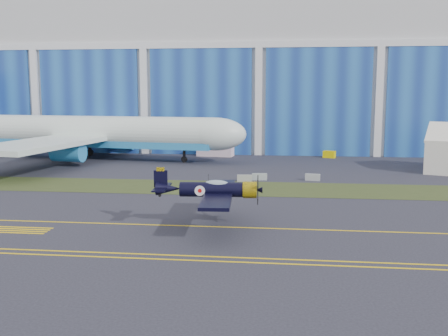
# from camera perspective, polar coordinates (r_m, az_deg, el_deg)

# --- Properties ---
(ground) EXTENTS (260.00, 260.00, 0.00)m
(ground) POSITION_cam_1_polar(r_m,az_deg,el_deg) (51.50, 0.80, -5.05)
(ground) COLOR #2C2D38
(ground) RESTS_ON ground
(grass_median) EXTENTS (260.00, 10.00, 0.02)m
(grass_median) POSITION_cam_1_polar(r_m,az_deg,el_deg) (65.14, 2.08, -2.21)
(grass_median) COLOR #475128
(grass_median) RESTS_ON ground
(hangar) EXTENTS (220.00, 45.70, 30.00)m
(hangar) POSITION_cam_1_polar(r_m,az_deg,el_deg) (121.78, 4.37, 9.69)
(hangar) COLOR silver
(hangar) RESTS_ON ground
(taxiway_centreline) EXTENTS (200.00, 0.20, 0.02)m
(taxiway_centreline) POSITION_cam_1_polar(r_m,az_deg,el_deg) (46.67, 0.17, -6.44)
(taxiway_centreline) COLOR yellow
(taxiway_centreline) RESTS_ON ground
(edge_line_near) EXTENTS (80.00, 0.20, 0.02)m
(edge_line_near) POSITION_cam_1_polar(r_m,az_deg,el_deg) (37.63, -1.52, -10.08)
(edge_line_near) COLOR yellow
(edge_line_near) RESTS_ON ground
(edge_line_far) EXTENTS (80.00, 0.20, 0.02)m
(edge_line_far) POSITION_cam_1_polar(r_m,az_deg,el_deg) (38.57, -1.30, -9.62)
(edge_line_far) COLOR yellow
(edge_line_far) RESTS_ON ground
(hold_short_ladder) EXTENTS (6.00, 2.40, 0.02)m
(hold_short_ladder) POSITION_cam_1_polar(r_m,az_deg,el_deg) (49.19, -21.73, -6.27)
(hold_short_ladder) COLOR yellow
(hold_short_ladder) RESTS_ON ground
(warbird) EXTENTS (11.41, 13.47, 3.80)m
(warbird) POSITION_cam_1_polar(r_m,az_deg,el_deg) (45.77, -1.32, -2.35)
(warbird) COLOR black
(warbird) RESTS_ON ground
(jetliner) EXTENTS (69.64, 61.58, 21.86)m
(jetliner) POSITION_cam_1_polar(r_m,az_deg,el_deg) (95.85, -14.34, 7.45)
(jetliner) COLOR silver
(jetliner) RESTS_ON ground
(shipping_container) EXTENTS (6.94, 3.55, 2.87)m
(shipping_container) POSITION_cam_1_polar(r_m,az_deg,el_deg) (97.85, -0.95, 2.15)
(shipping_container) COLOR silver
(shipping_container) RESTS_ON ground
(tug) EXTENTS (2.45, 1.96, 1.24)m
(tug) POSITION_cam_1_polar(r_m,az_deg,el_deg) (97.37, 11.39, 1.47)
(tug) COLOR #EAD301
(tug) RESTS_ON ground
(barrier_a) EXTENTS (2.05, 0.77, 0.90)m
(barrier_a) POSITION_cam_1_polar(r_m,az_deg,el_deg) (70.01, 2.26, -1.12)
(barrier_a) COLOR gray
(barrier_a) RESTS_ON ground
(barrier_b) EXTENTS (2.07, 0.88, 0.90)m
(barrier_b) POSITION_cam_1_polar(r_m,az_deg,el_deg) (71.34, 3.89, -0.96)
(barrier_b) COLOR gray
(barrier_b) RESTS_ON ground
(barrier_c) EXTENTS (2.07, 0.88, 0.90)m
(barrier_c) POSITION_cam_1_polar(r_m,az_deg,el_deg) (71.78, 9.62, -1.00)
(barrier_c) COLOR #92999A
(barrier_c) RESTS_ON ground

